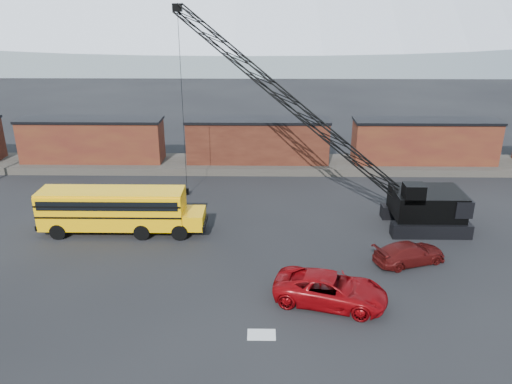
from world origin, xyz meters
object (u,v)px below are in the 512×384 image
(red_pickup, at_px, (331,289))
(maroon_suv, at_px, (410,253))
(crawler_crane, at_px, (289,102))
(school_bus, at_px, (118,209))

(red_pickup, height_order, maroon_suv, red_pickup)
(red_pickup, bearing_deg, crawler_crane, 23.32)
(red_pickup, relative_size, crawler_crane, 0.29)
(red_pickup, xyz_separation_m, maroon_suv, (5.51, 4.51, -0.17))
(school_bus, bearing_deg, red_pickup, -31.91)
(school_bus, distance_m, maroon_suv, 19.83)
(maroon_suv, distance_m, crawler_crane, 13.60)
(maroon_suv, relative_size, crawler_crane, 0.22)
(school_bus, height_order, maroon_suv, school_bus)
(maroon_suv, height_order, crawler_crane, crawler_crane)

